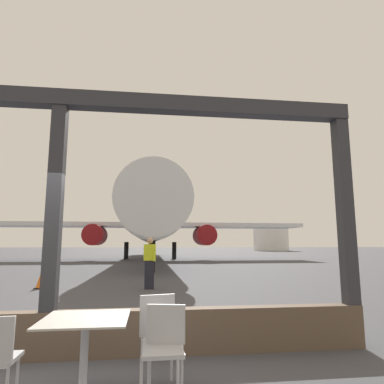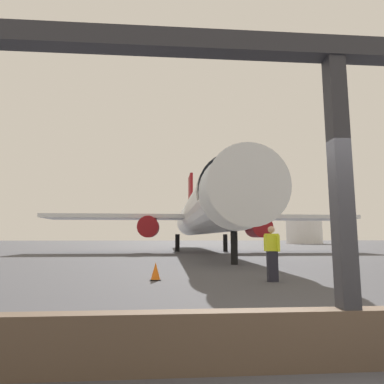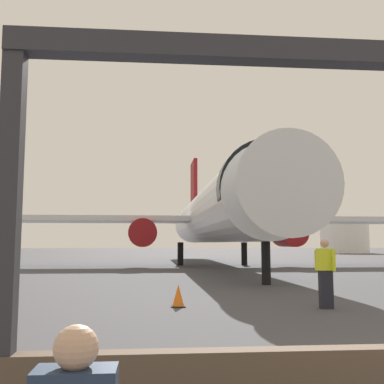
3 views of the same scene
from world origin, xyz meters
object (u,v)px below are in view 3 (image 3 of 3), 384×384
ground_crew_worker (325,272)px  fuel_storage_tank (344,236)px  airplane (215,216)px  traffic_cone (178,296)px

ground_crew_worker → fuel_storage_tank: size_ratio=0.22×
airplane → traffic_cone: airplane is taller
airplane → ground_crew_worker: airplane is taller
traffic_cone → airplane: bearing=79.5°
airplane → traffic_cone: bearing=-100.5°
airplane → ground_crew_worker: size_ratio=21.37×
ground_crew_worker → fuel_storage_tank: fuel_storage_tank is taller
ground_crew_worker → airplane: bearing=89.6°
fuel_storage_tank → traffic_cone: bearing=-116.7°
fuel_storage_tank → ground_crew_worker: bearing=-113.7°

